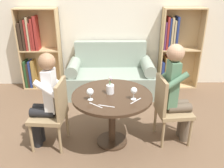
{
  "coord_description": "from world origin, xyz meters",
  "views": [
    {
      "loc": [
        -0.04,
        -2.58,
        1.99
      ],
      "look_at": [
        0.0,
        0.05,
        0.82
      ],
      "focal_mm": 38.0,
      "sensor_mm": 36.0,
      "label": 1
    }
  ],
  "objects_px": {
    "wine_glass_left": "(90,92)",
    "person_left": "(45,99)",
    "bookshelf_left": "(36,49)",
    "chair_right": "(169,107)",
    "chair_left": "(53,111)",
    "wine_glass_right": "(134,91)",
    "flower_vase": "(110,87)",
    "bookshelf_right": "(174,51)",
    "couch": "(111,76)",
    "person_right": "(177,92)"
  },
  "relations": [
    {
      "from": "chair_right",
      "to": "person_right",
      "type": "relative_size",
      "value": 0.69
    },
    {
      "from": "couch",
      "to": "wine_glass_left",
      "type": "height_order",
      "value": "couch"
    },
    {
      "from": "chair_right",
      "to": "bookshelf_left",
      "type": "bearing_deg",
      "value": 45.12
    },
    {
      "from": "wine_glass_left",
      "to": "flower_vase",
      "type": "relative_size",
      "value": 0.64
    },
    {
      "from": "person_left",
      "to": "wine_glass_right",
      "type": "bearing_deg",
      "value": 89.54
    },
    {
      "from": "bookshelf_left",
      "to": "chair_right",
      "type": "distance_m",
      "value": 2.8
    },
    {
      "from": "chair_left",
      "to": "flower_vase",
      "type": "xyz_separation_m",
      "value": [
        0.7,
        0.07,
        0.29
      ]
    },
    {
      "from": "chair_right",
      "to": "wine_glass_right",
      "type": "bearing_deg",
      "value": 105.15
    },
    {
      "from": "bookshelf_left",
      "to": "chair_left",
      "type": "height_order",
      "value": "bookshelf_left"
    },
    {
      "from": "bookshelf_right",
      "to": "person_left",
      "type": "height_order",
      "value": "bookshelf_right"
    },
    {
      "from": "person_right",
      "to": "wine_glass_left",
      "type": "xyz_separation_m",
      "value": [
        -1.07,
        -0.2,
        0.1
      ]
    },
    {
      "from": "bookshelf_right",
      "to": "chair_right",
      "type": "distance_m",
      "value": 1.86
    },
    {
      "from": "chair_right",
      "to": "wine_glass_right",
      "type": "distance_m",
      "value": 0.6
    },
    {
      "from": "person_right",
      "to": "couch",
      "type": "bearing_deg",
      "value": 23.06
    },
    {
      "from": "chair_left",
      "to": "person_left",
      "type": "xyz_separation_m",
      "value": [
        -0.09,
        0.01,
        0.16
      ]
    },
    {
      "from": "bookshelf_left",
      "to": "wine_glass_right",
      "type": "height_order",
      "value": "bookshelf_left"
    },
    {
      "from": "person_left",
      "to": "bookshelf_right",
      "type": "bearing_deg",
      "value": 137.33
    },
    {
      "from": "bookshelf_right",
      "to": "flower_vase",
      "type": "bearing_deg",
      "value": -124.94
    },
    {
      "from": "bookshelf_right",
      "to": "chair_left",
      "type": "height_order",
      "value": "bookshelf_right"
    },
    {
      "from": "person_left",
      "to": "wine_glass_left",
      "type": "height_order",
      "value": "person_left"
    },
    {
      "from": "chair_left",
      "to": "bookshelf_right",
      "type": "bearing_deg",
      "value": 138.82
    },
    {
      "from": "chair_left",
      "to": "chair_right",
      "type": "relative_size",
      "value": 1.0
    },
    {
      "from": "couch",
      "to": "person_left",
      "type": "bearing_deg",
      "value": -117.32
    },
    {
      "from": "chair_left",
      "to": "wine_glass_left",
      "type": "relative_size",
      "value": 6.25
    },
    {
      "from": "couch",
      "to": "person_right",
      "type": "xyz_separation_m",
      "value": [
        0.81,
        -1.49,
        0.39
      ]
    },
    {
      "from": "flower_vase",
      "to": "wine_glass_left",
      "type": "bearing_deg",
      "value": -144.42
    },
    {
      "from": "bookshelf_left",
      "to": "wine_glass_left",
      "type": "relative_size",
      "value": 10.64
    },
    {
      "from": "bookshelf_left",
      "to": "wine_glass_right",
      "type": "relative_size",
      "value": 10.03
    },
    {
      "from": "chair_right",
      "to": "person_right",
      "type": "xyz_separation_m",
      "value": [
        0.08,
        0.01,
        0.21
      ]
    },
    {
      "from": "bookshelf_left",
      "to": "wine_glass_left",
      "type": "bearing_deg",
      "value": -59.03
    },
    {
      "from": "couch",
      "to": "bookshelf_left",
      "type": "distance_m",
      "value": 1.52
    },
    {
      "from": "chair_left",
      "to": "wine_glass_right",
      "type": "xyz_separation_m",
      "value": [
        0.98,
        -0.09,
        0.32
      ]
    },
    {
      "from": "bookshelf_right",
      "to": "couch",
      "type": "bearing_deg",
      "value": -167.68
    },
    {
      "from": "couch",
      "to": "bookshelf_right",
      "type": "bearing_deg",
      "value": 12.32
    },
    {
      "from": "flower_vase",
      "to": "bookshelf_right",
      "type": "bearing_deg",
      "value": 55.06
    },
    {
      "from": "wine_glass_left",
      "to": "person_left",
      "type": "bearing_deg",
      "value": 168.97
    },
    {
      "from": "couch",
      "to": "chair_right",
      "type": "bearing_deg",
      "value": -64.25
    },
    {
      "from": "bookshelf_right",
      "to": "person_left",
      "type": "xyz_separation_m",
      "value": [
        -2.04,
        -1.85,
        -0.07
      ]
    },
    {
      "from": "wine_glass_right",
      "to": "flower_vase",
      "type": "height_order",
      "value": "flower_vase"
    },
    {
      "from": "wine_glass_right",
      "to": "flower_vase",
      "type": "bearing_deg",
      "value": 149.24
    },
    {
      "from": "chair_left",
      "to": "person_right",
      "type": "relative_size",
      "value": 0.69
    },
    {
      "from": "bookshelf_left",
      "to": "bookshelf_right",
      "type": "height_order",
      "value": "same"
    },
    {
      "from": "chair_left",
      "to": "person_right",
      "type": "height_order",
      "value": "person_right"
    },
    {
      "from": "wine_glass_left",
      "to": "flower_vase",
      "type": "height_order",
      "value": "flower_vase"
    },
    {
      "from": "wine_glass_left",
      "to": "couch",
      "type": "bearing_deg",
      "value": 81.4
    },
    {
      "from": "couch",
      "to": "chair_left",
      "type": "xyz_separation_m",
      "value": [
        -0.73,
        -1.59,
        0.18
      ]
    },
    {
      "from": "chair_left",
      "to": "chair_right",
      "type": "height_order",
      "value": "same"
    },
    {
      "from": "person_left",
      "to": "wine_glass_right",
      "type": "xyz_separation_m",
      "value": [
        1.07,
        -0.11,
        0.16
      ]
    },
    {
      "from": "couch",
      "to": "person_left",
      "type": "relative_size",
      "value": 1.27
    },
    {
      "from": "wine_glass_left",
      "to": "bookshelf_right",
      "type": "bearing_deg",
      "value": 52.84
    }
  ]
}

